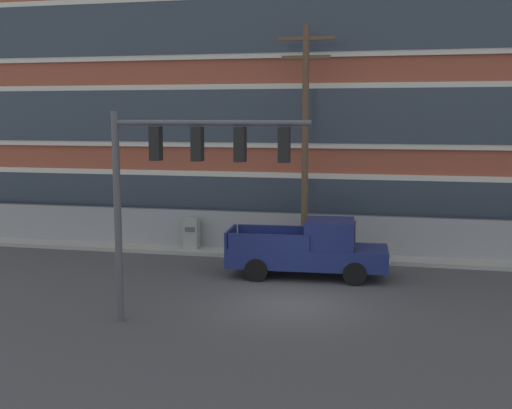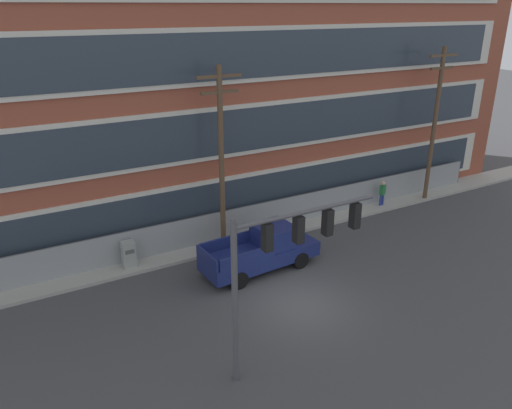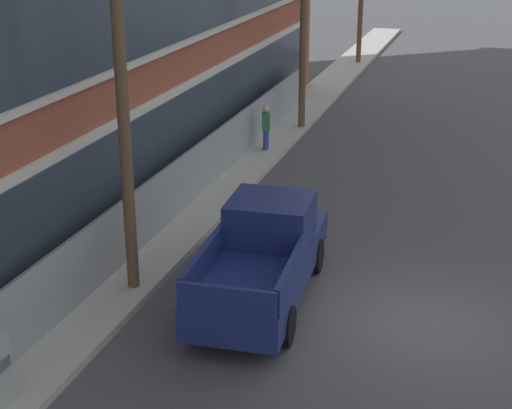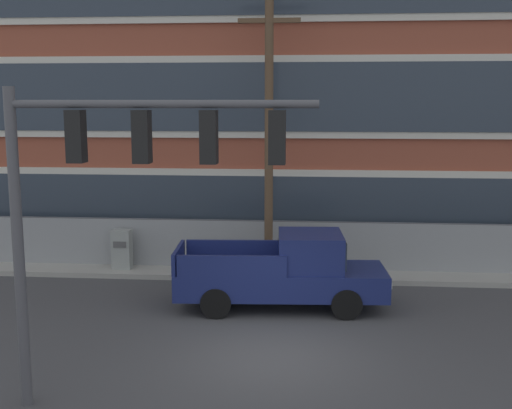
# 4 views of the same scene
# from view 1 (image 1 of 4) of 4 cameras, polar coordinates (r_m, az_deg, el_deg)

# --- Properties ---
(ground_plane) EXTENTS (160.00, 160.00, 0.00)m
(ground_plane) POSITION_cam_1_polar(r_m,az_deg,el_deg) (19.70, 3.05, -8.84)
(ground_plane) COLOR #424244
(sidewalk_building_side) EXTENTS (80.00, 1.83, 0.16)m
(sidewalk_building_side) POSITION_cam_1_polar(r_m,az_deg,el_deg) (26.11, 5.49, -4.49)
(sidewalk_building_side) COLOR #9E9B93
(sidewalk_building_side) RESTS_ON ground
(brick_mill_building) EXTENTS (40.60, 9.74, 18.64)m
(brick_mill_building) POSITION_cam_1_polar(r_m,az_deg,el_deg) (31.07, 9.16, 14.59)
(brick_mill_building) COLOR brown
(brick_mill_building) RESTS_ON ground
(chain_link_fence) EXTENTS (35.75, 0.06, 1.73)m
(chain_link_fence) POSITION_cam_1_polar(r_m,az_deg,el_deg) (26.22, 5.46, -2.64)
(chain_link_fence) COLOR gray
(chain_link_fence) RESTS_ON ground
(traffic_signal_mast) EXTENTS (5.39, 0.43, 5.79)m
(traffic_signal_mast) POSITION_cam_1_polar(r_m,az_deg,el_deg) (17.03, -6.65, 3.30)
(traffic_signal_mast) COLOR #4C4C51
(traffic_signal_mast) RESTS_ON ground
(pickup_truck_navy) EXTENTS (5.75, 2.28, 2.06)m
(pickup_truck_navy) POSITION_cam_1_polar(r_m,az_deg,el_deg) (22.73, 4.93, -4.07)
(pickup_truck_navy) COLOR navy
(pickup_truck_navy) RESTS_ON ground
(utility_pole_near_corner) EXTENTS (2.19, 0.26, 9.08)m
(utility_pole_near_corner) POSITION_cam_1_polar(r_m,az_deg,el_deg) (25.12, 4.40, 6.29)
(utility_pole_near_corner) COLOR brown
(utility_pole_near_corner) RESTS_ON ground
(electrical_cabinet) EXTENTS (0.60, 0.49, 1.43)m
(electrical_cabinet) POSITION_cam_1_polar(r_m,az_deg,el_deg) (26.92, -5.74, -2.74)
(electrical_cabinet) COLOR #939993
(electrical_cabinet) RESTS_ON ground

